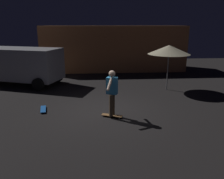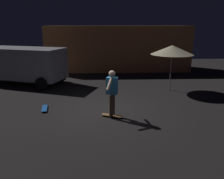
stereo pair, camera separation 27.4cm
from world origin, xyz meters
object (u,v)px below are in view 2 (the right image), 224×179
parked_van (24,63)px  patio_umbrella (172,50)px  skateboard_spare (44,108)px  skateboard_ridden (112,116)px  skater (112,90)px

parked_van → patio_umbrella: bearing=-12.7°
parked_van → patio_umbrella: size_ratio=2.16×
patio_umbrella → skateboard_spare: patio_umbrella is taller
skateboard_spare → skateboard_ridden: bearing=-17.7°
skater → skateboard_ridden: bearing=-82.9°
patio_umbrella → skateboard_ridden: 5.07m
skateboard_ridden → skater: 0.98m
patio_umbrella → skater: patio_umbrella is taller
parked_van → skateboard_spare: size_ratio=6.18×
skateboard_spare → patio_umbrella: bearing=24.3°
skateboard_ridden → skateboard_spare: (-2.67, 0.85, 0.00)m
skateboard_spare → skater: size_ratio=0.48×
skateboard_spare → skater: skater is taller
patio_umbrella → skateboard_ridden: bearing=-131.9°
skateboard_ridden → skateboard_spare: same height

